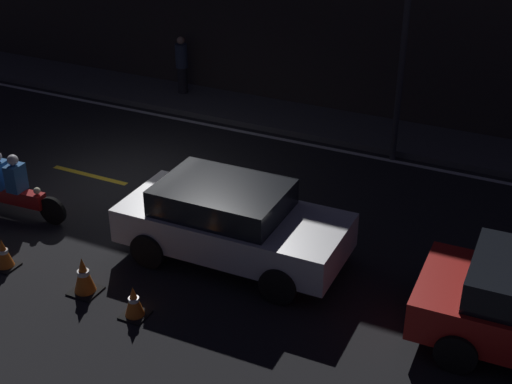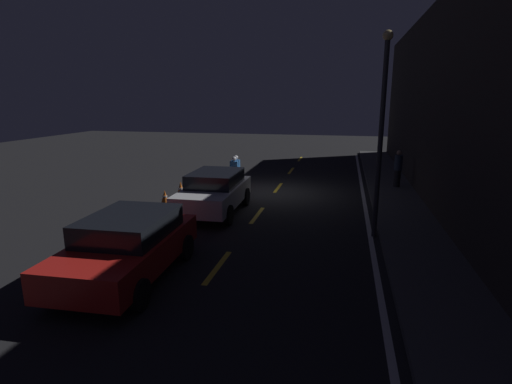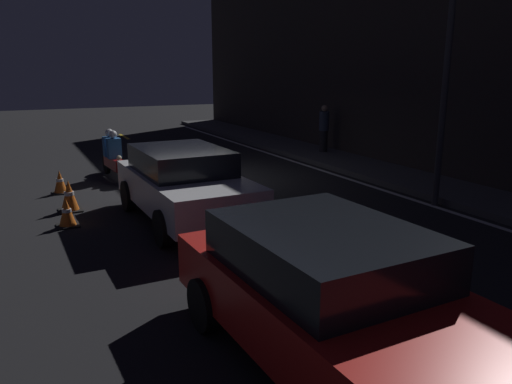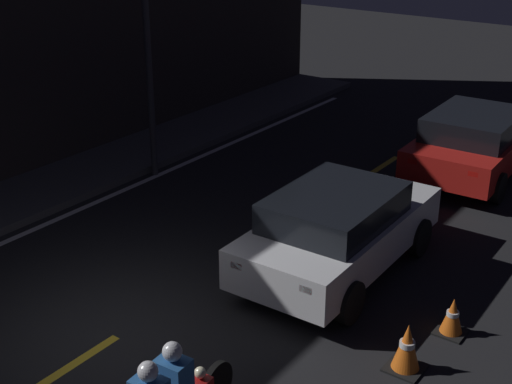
{
  "view_description": "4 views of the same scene",
  "coord_description": "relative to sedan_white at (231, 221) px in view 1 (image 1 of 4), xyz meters",
  "views": [
    {
      "loc": [
        8.7,
        -11.21,
        7.18
      ],
      "look_at": [
        3.45,
        -0.55,
        0.88
      ],
      "focal_mm": 50.0,
      "sensor_mm": 36.0,
      "label": 1
    },
    {
      "loc": [
        16.59,
        2.85,
        4.0
      ],
      "look_at": [
        4.78,
        0.24,
        1.15
      ],
      "focal_mm": 28.0,
      "sensor_mm": 36.0,
      "label": 2
    },
    {
      "loc": [
        12.83,
        -4.58,
        3.01
      ],
      "look_at": [
        4.63,
        -0.54,
        0.73
      ],
      "focal_mm": 35.0,
      "sensor_mm": 36.0,
      "label": 3
    },
    {
      "loc": [
        -5.66,
        -6.52,
        5.81
      ],
      "look_at": [
        3.09,
        -0.19,
        1.2
      ],
      "focal_mm": 50.0,
      "sensor_mm": 36.0,
      "label": 4
    }
  ],
  "objects": [
    {
      "name": "motorcycle",
      "position": [
        -4.67,
        -0.53,
        -0.15
      ],
      "size": [
        2.36,
        0.4,
        1.37
      ],
      "rotation": [
        0.0,
        0.0,
        0.07
      ],
      "color": "black",
      "rests_on": "ground"
    },
    {
      "name": "traffic_cone_mid",
      "position": [
        -1.73,
        -2.03,
        -0.45
      ],
      "size": [
        0.48,
        0.48,
        0.68
      ],
      "color": "black",
      "rests_on": "ground"
    },
    {
      "name": "traffic_cone_near",
      "position": [
        -3.49,
        -2.06,
        -0.5
      ],
      "size": [
        0.41,
        0.41,
        0.58
      ],
      "color": "black",
      "rests_on": "ground"
    },
    {
      "name": "lane_dash_d",
      "position": [
        0.05,
        1.57,
        -0.78
      ],
      "size": [
        2.0,
        0.14,
        0.01
      ],
      "color": "gold",
      "rests_on": "ground"
    },
    {
      "name": "traffic_cone_far",
      "position": [
        -0.6,
        -2.2,
        -0.51
      ],
      "size": [
        0.42,
        0.42,
        0.56
      ],
      "color": "black",
      "rests_on": "ground"
    },
    {
      "name": "lane_dash_c",
      "position": [
        -4.45,
        1.57,
        -0.78
      ],
      "size": [
        2.0,
        0.14,
        0.01
      ],
      "color": "gold",
      "rests_on": "ground"
    },
    {
      "name": "ground_plane",
      "position": [
        -3.45,
        1.57,
        -0.78
      ],
      "size": [
        56.0,
        56.0,
        0.0
      ],
      "primitive_type": "plane",
      "color": "black"
    },
    {
      "name": "pedestrian",
      "position": [
        -5.17,
        6.79,
        0.19
      ],
      "size": [
        0.34,
        0.34,
        1.62
      ],
      "color": "black",
      "rests_on": "raised_curb"
    },
    {
      "name": "lane_dash_e",
      "position": [
        4.55,
        1.57,
        -0.78
      ],
      "size": [
        2.0,
        0.14,
        0.01
      ],
      "color": "gold",
      "rests_on": "ground"
    },
    {
      "name": "street_lamp",
      "position": [
        1.42,
        5.41,
        2.45
      ],
      "size": [
        0.28,
        0.28,
        5.76
      ],
      "color": "#333338",
      "rests_on": "ground"
    },
    {
      "name": "sedan_white",
      "position": [
        0.0,
        0.0,
        0.0
      ],
      "size": [
        4.11,
        1.98,
        1.46
      ],
      "rotation": [
        0.0,
        0.0,
        0.02
      ],
      "color": "silver",
      "rests_on": "ground"
    },
    {
      "name": "lane_solid_kerb",
      "position": [
        -3.45,
        5.31,
        -0.78
      ],
      "size": [
        25.2,
        0.14,
        0.01
      ],
      "color": "silver",
      "rests_on": "ground"
    },
    {
      "name": "raised_curb",
      "position": [
        -3.45,
        6.53,
        -0.71
      ],
      "size": [
        28.0,
        1.93,
        0.15
      ],
      "color": "#424244",
      "rests_on": "ground"
    }
  ]
}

